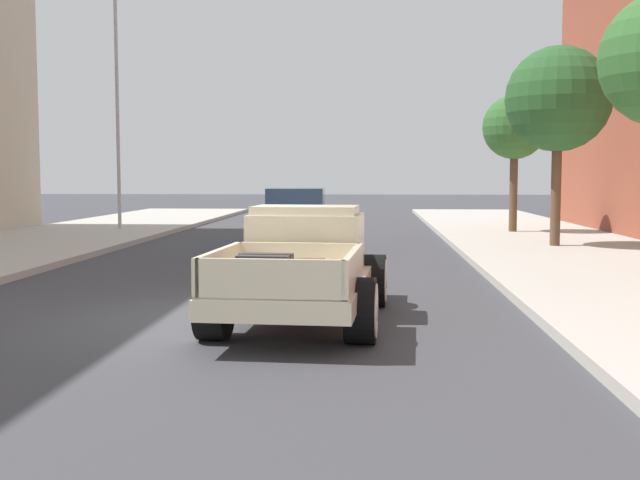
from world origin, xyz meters
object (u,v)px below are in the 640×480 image
street_tree_third (515,128)px  street_tree_second (558,100)px  hotrod_truck_cream (305,265)px  car_background_blue (297,220)px  flagpole (123,65)px

street_tree_third → street_tree_second: bearing=-88.1°
street_tree_second → street_tree_third: bearing=91.9°
hotrod_truck_cream → street_tree_second: 12.07m
hotrod_truck_cream → car_background_blue: bearing=96.1°
flagpole → street_tree_second: 14.66m
flagpole → street_tree_third: (13.19, -0.54, -2.24)m
hotrod_truck_cream → street_tree_third: street_tree_third is taller
hotrod_truck_cream → flagpole: (-7.60, 15.84, 5.02)m
hotrod_truck_cream → street_tree_third: size_ratio=1.12×
flagpole → car_background_blue: bearing=-38.1°
hotrod_truck_cream → street_tree_third: 16.52m
flagpole → street_tree_second: bearing=-23.2°
flagpole → street_tree_third: bearing=-2.4°
car_background_blue → street_tree_third: size_ratio=0.97×
hotrod_truck_cream → street_tree_third: bearing=69.9°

